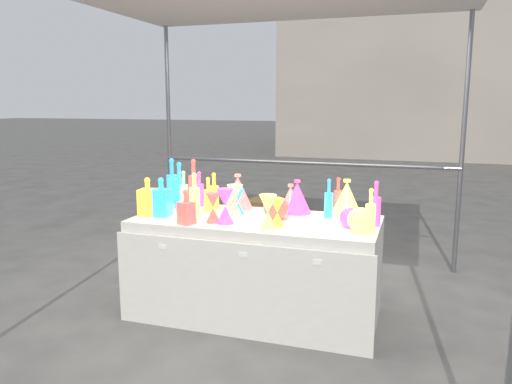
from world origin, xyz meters
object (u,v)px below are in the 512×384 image
(hourglass_0, at_px, (213,208))
(display_table, at_px, (256,267))
(bottle_0, at_px, (208,194))
(decanter_0, at_px, (148,197))
(lampshade_0, at_px, (238,192))
(cardboard_box_closed, at_px, (272,218))

(hourglass_0, bearing_deg, display_table, 38.25)
(bottle_0, xyz_separation_m, hourglass_0, (0.18, -0.34, -0.03))
(decanter_0, height_order, hourglass_0, decanter_0)
(display_table, height_order, lampshade_0, lampshade_0)
(cardboard_box_closed, relative_size, hourglass_0, 2.83)
(cardboard_box_closed, bearing_deg, bottle_0, -74.21)
(hourglass_0, bearing_deg, bottle_0, 118.40)
(cardboard_box_closed, xyz_separation_m, lampshade_0, (0.28, -1.94, 0.67))
(display_table, xyz_separation_m, hourglass_0, (-0.26, -0.20, 0.48))
(hourglass_0, bearing_deg, cardboard_box_closed, 96.34)
(decanter_0, bearing_deg, hourglass_0, -10.41)
(display_table, xyz_separation_m, decanter_0, (-0.81, -0.15, 0.52))
(bottle_0, height_order, lampshade_0, lampshade_0)
(display_table, relative_size, hourglass_0, 8.55)
(decanter_0, bearing_deg, lampshade_0, 32.76)
(lampshade_0, bearing_deg, hourglass_0, -72.61)
(decanter_0, relative_size, lampshade_0, 1.03)
(bottle_0, xyz_separation_m, decanter_0, (-0.37, -0.29, 0.01))
(decanter_0, distance_m, hourglass_0, 0.56)
(cardboard_box_closed, height_order, lampshade_0, lampshade_0)
(hourglass_0, xyz_separation_m, lampshade_0, (0.01, 0.49, 0.03))
(display_table, xyz_separation_m, lampshade_0, (-0.25, 0.29, 0.52))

